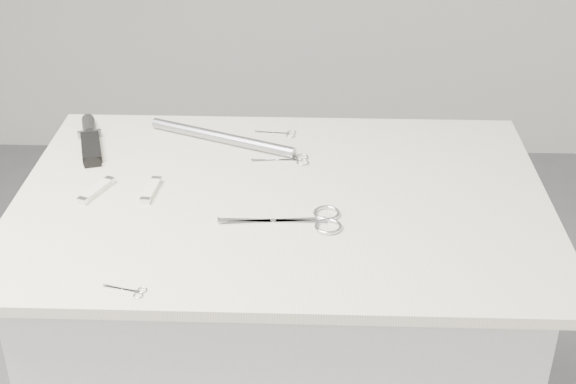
{
  "coord_description": "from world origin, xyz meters",
  "views": [
    {
      "loc": [
        0.06,
        -1.3,
        1.68
      ],
      "look_at": [
        0.01,
        0.01,
        0.92
      ],
      "focal_mm": 50.0,
      "sensor_mm": 36.0,
      "label": 1
    }
  ],
  "objects_px": {
    "embroidery_scissors_a": "(291,160)",
    "pocket_knife_a": "(151,190)",
    "tiny_scissors": "(130,291)",
    "metal_rail": "(222,137)",
    "embroidery_scissors_b": "(282,133)",
    "plinth": "(283,382)",
    "large_shears": "(308,220)",
    "sheathed_knife": "(90,138)",
    "pocket_knife_b": "(97,190)"
  },
  "relations": [
    {
      "from": "embroidery_scissors_a",
      "to": "tiny_scissors",
      "type": "distance_m",
      "value": 0.5
    },
    {
      "from": "pocket_knife_a",
      "to": "embroidery_scissors_b",
      "type": "bearing_deg",
      "value": -36.84
    },
    {
      "from": "pocket_knife_a",
      "to": "plinth",
      "type": "bearing_deg",
      "value": -85.34
    },
    {
      "from": "embroidery_scissors_a",
      "to": "embroidery_scissors_b",
      "type": "distance_m",
      "value": 0.13
    },
    {
      "from": "plinth",
      "to": "pocket_knife_a",
      "type": "xyz_separation_m",
      "value": [
        -0.25,
        0.0,
        0.48
      ]
    },
    {
      "from": "tiny_scissors",
      "to": "sheathed_knife",
      "type": "bearing_deg",
      "value": 124.73
    },
    {
      "from": "large_shears",
      "to": "embroidery_scissors_a",
      "type": "relative_size",
      "value": 1.88
    },
    {
      "from": "plinth",
      "to": "large_shears",
      "type": "distance_m",
      "value": 0.48
    },
    {
      "from": "sheathed_knife",
      "to": "pocket_knife_a",
      "type": "distance_m",
      "value": 0.27
    },
    {
      "from": "plinth",
      "to": "metal_rail",
      "type": "xyz_separation_m",
      "value": [
        -0.14,
        0.22,
        0.48
      ]
    },
    {
      "from": "large_shears",
      "to": "pocket_knife_b",
      "type": "relative_size",
      "value": 2.22
    },
    {
      "from": "tiny_scissors",
      "to": "pocket_knife_b",
      "type": "height_order",
      "value": "pocket_knife_b"
    },
    {
      "from": "tiny_scissors",
      "to": "metal_rail",
      "type": "height_order",
      "value": "metal_rail"
    },
    {
      "from": "tiny_scissors",
      "to": "pocket_knife_a",
      "type": "height_order",
      "value": "pocket_knife_a"
    },
    {
      "from": "large_shears",
      "to": "pocket_knife_a",
      "type": "relative_size",
      "value": 2.38
    },
    {
      "from": "tiny_scissors",
      "to": "plinth",
      "type": "bearing_deg",
      "value": 68.03
    },
    {
      "from": "tiny_scissors",
      "to": "embroidery_scissors_b",
      "type": "bearing_deg",
      "value": 83.81
    },
    {
      "from": "large_shears",
      "to": "sheathed_knife",
      "type": "height_order",
      "value": "sheathed_knife"
    },
    {
      "from": "embroidery_scissors_b",
      "to": "plinth",
      "type": "bearing_deg",
      "value": -81.84
    },
    {
      "from": "plinth",
      "to": "embroidery_scissors_a",
      "type": "distance_m",
      "value": 0.49
    },
    {
      "from": "embroidery_scissors_b",
      "to": "tiny_scissors",
      "type": "bearing_deg",
      "value": -104.7
    },
    {
      "from": "plinth",
      "to": "tiny_scissors",
      "type": "relative_size",
      "value": 12.76
    },
    {
      "from": "pocket_knife_a",
      "to": "metal_rail",
      "type": "height_order",
      "value": "metal_rail"
    },
    {
      "from": "embroidery_scissors_a",
      "to": "embroidery_scissors_b",
      "type": "xyz_separation_m",
      "value": [
        -0.02,
        0.12,
        -0.0
      ]
    },
    {
      "from": "large_shears",
      "to": "embroidery_scissors_b",
      "type": "xyz_separation_m",
      "value": [
        -0.06,
        0.35,
        -0.0
      ]
    },
    {
      "from": "sheathed_knife",
      "to": "plinth",
      "type": "bearing_deg",
      "value": -133.96
    },
    {
      "from": "large_shears",
      "to": "embroidery_scissors_a",
      "type": "bearing_deg",
      "value": 96.0
    },
    {
      "from": "embroidery_scissors_a",
      "to": "metal_rail",
      "type": "xyz_separation_m",
      "value": [
        -0.15,
        0.08,
        0.01
      ]
    },
    {
      "from": "embroidery_scissors_b",
      "to": "pocket_knife_a",
      "type": "distance_m",
      "value": 0.35
    },
    {
      "from": "embroidery_scissors_b",
      "to": "pocket_knife_a",
      "type": "xyz_separation_m",
      "value": [
        -0.24,
        -0.26,
        0.0
      ]
    },
    {
      "from": "embroidery_scissors_b",
      "to": "pocket_knife_a",
      "type": "relative_size",
      "value": 0.96
    },
    {
      "from": "pocket_knife_a",
      "to": "pocket_knife_b",
      "type": "relative_size",
      "value": 0.93
    },
    {
      "from": "plinth",
      "to": "pocket_knife_a",
      "type": "relative_size",
      "value": 9.86
    },
    {
      "from": "pocket_knife_b",
      "to": "tiny_scissors",
      "type": "bearing_deg",
      "value": -135.02
    },
    {
      "from": "large_shears",
      "to": "tiny_scissors",
      "type": "relative_size",
      "value": 3.08
    },
    {
      "from": "plinth",
      "to": "embroidery_scissors_b",
      "type": "relative_size",
      "value": 10.23
    },
    {
      "from": "tiny_scissors",
      "to": "sheathed_knife",
      "type": "distance_m",
      "value": 0.55
    },
    {
      "from": "plinth",
      "to": "tiny_scissors",
      "type": "height_order",
      "value": "tiny_scissors"
    },
    {
      "from": "tiny_scissors",
      "to": "metal_rail",
      "type": "xyz_separation_m",
      "value": [
        0.09,
        0.52,
        0.01
      ]
    },
    {
      "from": "embroidery_scissors_a",
      "to": "pocket_knife_a",
      "type": "height_order",
      "value": "pocket_knife_a"
    },
    {
      "from": "sheathed_knife",
      "to": "pocket_knife_b",
      "type": "relative_size",
      "value": 2.09
    },
    {
      "from": "large_shears",
      "to": "embroidery_scissors_b",
      "type": "distance_m",
      "value": 0.36
    },
    {
      "from": "large_shears",
      "to": "embroidery_scissors_b",
      "type": "bearing_deg",
      "value": 96.58
    },
    {
      "from": "tiny_scissors",
      "to": "pocket_knife_a",
      "type": "relative_size",
      "value": 0.77
    },
    {
      "from": "large_shears",
      "to": "metal_rail",
      "type": "relative_size",
      "value": 0.64
    },
    {
      "from": "plinth",
      "to": "sheathed_knife",
      "type": "distance_m",
      "value": 0.67
    },
    {
      "from": "large_shears",
      "to": "pocket_knife_b",
      "type": "bearing_deg",
      "value": 164.34
    },
    {
      "from": "tiny_scissors",
      "to": "metal_rail",
      "type": "distance_m",
      "value": 0.53
    },
    {
      "from": "sheathed_knife",
      "to": "large_shears",
      "type": "bearing_deg",
      "value": -139.78
    },
    {
      "from": "tiny_scissors",
      "to": "pocket_knife_a",
      "type": "xyz_separation_m",
      "value": [
        -0.02,
        0.31,
        0.0
      ]
    }
  ]
}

